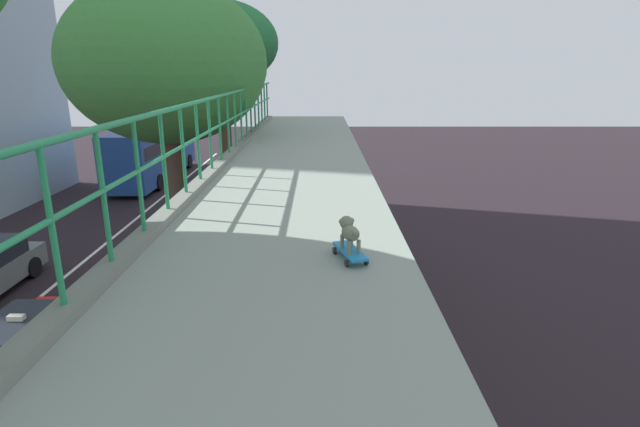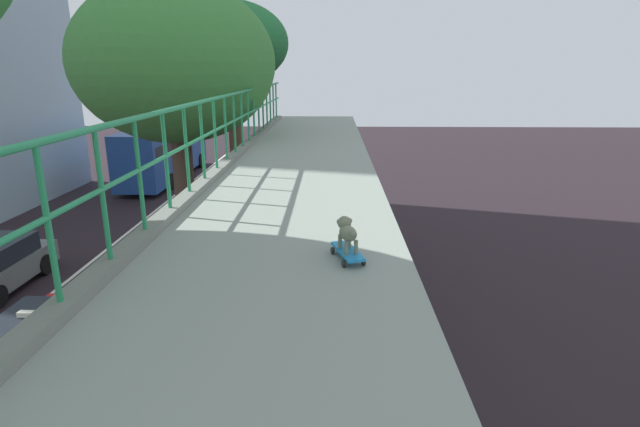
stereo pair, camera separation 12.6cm
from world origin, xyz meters
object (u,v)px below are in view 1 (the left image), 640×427
Objects in this scene: city_bus at (151,150)px; car_red_taxi_fifth at (24,343)px; small_dog at (348,231)px; toy_skateboard at (349,252)px.

car_red_taxi_fifth is at bearing -80.03° from city_bus.
car_red_taxi_fifth is at bearing 139.91° from small_dog.
city_bus is 20.33× the size of toy_skateboard.
small_dog is at bearing -40.09° from car_red_taxi_fifth.
car_red_taxi_fifth is 20.82m from city_bus.
city_bus is at bearing 112.09° from small_dog.
city_bus is at bearing 112.10° from toy_skateboard.
car_red_taxi_fifth is 11.70× the size of small_dog.
small_dog reaches higher than toy_skateboard.
city_bus is 31.52× the size of small_dog.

